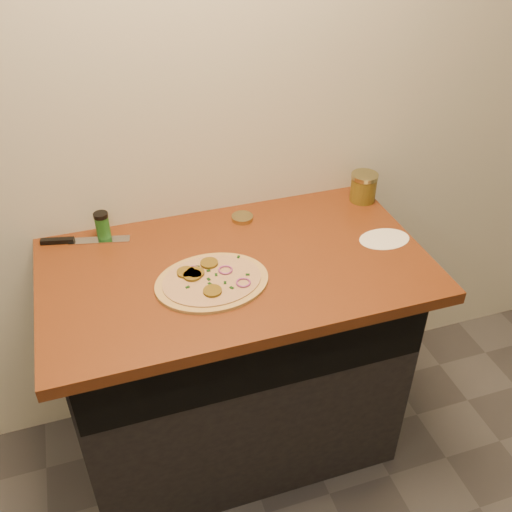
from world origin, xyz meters
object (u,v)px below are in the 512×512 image
object	(u,v)px
pizza	(211,281)
salsa_jar	(363,187)
spice_shaker	(102,225)
chefs_knife	(77,241)

from	to	relation	value
pizza	salsa_jar	size ratio (longest dim) A/B	3.28
salsa_jar	spice_shaker	world-z (taller)	salsa_jar
pizza	chefs_knife	distance (m)	0.50
chefs_knife	spice_shaker	bearing A→B (deg)	-1.08
chefs_knife	spice_shaker	xyz separation A→B (m)	(0.09, -0.00, 0.04)
pizza	spice_shaker	size ratio (longest dim) A/B	3.67
spice_shaker	chefs_knife	bearing A→B (deg)	178.92
salsa_jar	spice_shaker	xyz separation A→B (m)	(-0.92, 0.04, -0.01)
chefs_knife	salsa_jar	bearing A→B (deg)	-2.38
salsa_jar	spice_shaker	bearing A→B (deg)	177.49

